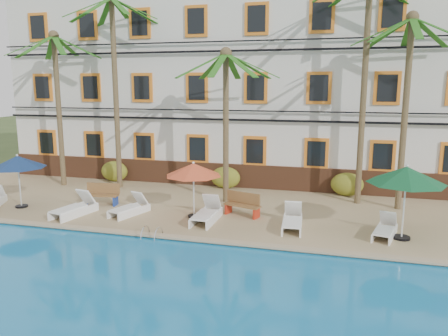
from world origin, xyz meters
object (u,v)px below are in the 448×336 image
(palm_a, at_px, (57,87))
(bench_left, at_px, (102,194))
(palm_d, at_px, (366,59))
(lounger_c, at_px, (130,208))
(palm_c, at_px, (226,102))
(bench_right, at_px, (243,204))
(lounger_f, at_px, (385,229))
(lounger_b, at_px, (75,208))
(palm_e, at_px, (407,85))
(pool_ladder, at_px, (152,237))
(umbrella_red, at_px, (193,170))
(palm_b, at_px, (114,67))
(umbrella_green, at_px, (406,176))
(umbrella_blue, at_px, (18,162))
(lounger_e, at_px, (292,220))
(lounger_d, at_px, (207,213))

(palm_a, bearing_deg, bench_left, -36.16)
(palm_d, distance_m, lounger_c, 11.49)
(palm_d, height_order, bench_left, palm_d)
(palm_a, xyz_separation_m, palm_c, (9.04, -1.05, -0.62))
(bench_right, bearing_deg, lounger_f, -12.54)
(palm_d, xyz_separation_m, lounger_b, (-11.01, -4.86, -5.89))
(palm_e, bearing_deg, pool_ladder, -145.52)
(umbrella_red, distance_m, lounger_f, 7.30)
(palm_b, height_order, palm_d, palm_d)
(umbrella_green, relative_size, lounger_c, 1.34)
(bench_left, relative_size, bench_right, 0.98)
(lounger_c, bearing_deg, umbrella_blue, -177.37)
(palm_e, distance_m, bench_left, 13.54)
(palm_e, xyz_separation_m, lounger_f, (-0.84, -3.80, -4.89))
(lounger_c, bearing_deg, palm_d, 25.13)
(lounger_e, relative_size, bench_right, 1.25)
(umbrella_green, distance_m, lounger_f, 2.01)
(pool_ladder, bearing_deg, palm_e, 34.48)
(umbrella_blue, relative_size, lounger_f, 1.28)
(lounger_c, relative_size, bench_left, 1.24)
(lounger_b, bearing_deg, palm_d, 23.82)
(umbrella_red, bearing_deg, lounger_c, -172.50)
(palm_c, height_order, umbrella_blue, palm_c)
(palm_c, bearing_deg, lounger_b, -146.28)
(palm_a, distance_m, palm_d, 14.77)
(palm_d, bearing_deg, bench_left, -163.89)
(palm_c, bearing_deg, pool_ladder, -104.25)
(palm_c, xyz_separation_m, lounger_e, (3.28, -2.92, -4.11))
(palm_c, relative_size, palm_e, 0.84)
(palm_a, distance_m, lounger_f, 16.72)
(palm_e, xyz_separation_m, bench_right, (-6.11, -2.63, -4.68))
(lounger_f, bearing_deg, pool_ladder, -164.81)
(umbrella_green, height_order, lounger_d, umbrella_green)
(palm_a, distance_m, lounger_c, 8.47)
(palm_c, distance_m, lounger_e, 6.02)
(umbrella_blue, height_order, lounger_c, umbrella_blue)
(palm_a, bearing_deg, palm_b, 5.49)
(lounger_b, height_order, lounger_c, lounger_b)
(lounger_c, relative_size, pool_ladder, 2.58)
(umbrella_green, height_order, bench_right, umbrella_green)
(palm_d, bearing_deg, pool_ladder, -137.49)
(palm_e, distance_m, lounger_f, 6.25)
(palm_e, bearing_deg, palm_b, 177.73)
(lounger_f, height_order, bench_right, bench_right)
(lounger_f, distance_m, pool_ladder, 8.04)
(palm_b, distance_m, umbrella_blue, 6.41)
(lounger_b, bearing_deg, palm_b, 97.42)
(lounger_c, bearing_deg, lounger_d, -0.96)
(umbrella_blue, height_order, lounger_f, umbrella_blue)
(umbrella_blue, xyz_separation_m, lounger_b, (2.91, -0.45, -1.64))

